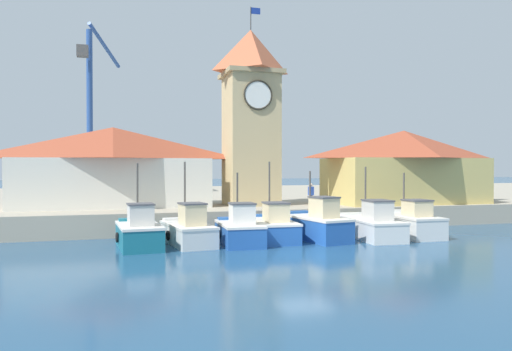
% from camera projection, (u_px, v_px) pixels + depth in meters
% --- Properties ---
extents(ground_plane, '(300.00, 300.00, 0.00)m').
position_uv_depth(ground_plane, '(304.00, 253.00, 23.38)').
color(ground_plane, navy).
extents(quay_wharf, '(120.00, 40.00, 1.38)m').
position_uv_depth(quay_wharf, '(202.00, 201.00, 49.78)').
color(quay_wharf, '#A89E89').
rests_on(quay_wharf, ground).
extents(fishing_boat_far_left, '(2.29, 4.31, 4.24)m').
position_uv_depth(fishing_boat_far_left, '(139.00, 232.00, 24.95)').
color(fishing_boat_far_left, '#196B7F').
rests_on(fishing_boat_far_left, ground).
extents(fishing_boat_left_outer, '(2.55, 4.80, 4.33)m').
position_uv_depth(fishing_boat_left_outer, '(188.00, 230.00, 26.02)').
color(fishing_boat_left_outer, silver).
rests_on(fishing_boat_left_outer, ground).
extents(fishing_boat_left_inner, '(2.21, 4.18, 3.76)m').
position_uv_depth(fishing_boat_left_inner, '(239.00, 230.00, 26.08)').
color(fishing_boat_left_inner, '#2356A8').
rests_on(fishing_boat_left_inner, ground).
extents(fishing_boat_mid_left, '(2.28, 4.96, 4.35)m').
position_uv_depth(fishing_boat_mid_left, '(272.00, 227.00, 27.60)').
color(fishing_boat_mid_left, '#2356A8').
rests_on(fishing_boat_mid_left, ground).
extents(fishing_boat_center, '(2.70, 5.05, 3.83)m').
position_uv_depth(fishing_boat_center, '(316.00, 225.00, 27.69)').
color(fishing_boat_center, '#2356A8').
rests_on(fishing_boat_center, ground).
extents(fishing_boat_mid_right, '(2.37, 5.32, 4.07)m').
position_uv_depth(fishing_boat_mid_right, '(371.00, 225.00, 28.27)').
color(fishing_boat_mid_right, silver).
rests_on(fishing_boat_mid_right, ground).
extents(fishing_boat_right_inner, '(2.21, 4.66, 3.72)m').
position_uv_depth(fishing_boat_right_inner, '(410.00, 223.00, 29.11)').
color(fishing_boat_right_inner, silver).
rests_on(fishing_boat_right_inner, ground).
extents(clock_tower, '(3.96, 3.96, 13.96)m').
position_uv_depth(clock_tower, '(251.00, 112.00, 35.21)').
color(clock_tower, tan).
rests_on(clock_tower, quay_wharf).
extents(warehouse_left, '(13.00, 6.05, 5.38)m').
position_uv_depth(warehouse_left, '(113.00, 166.00, 33.83)').
color(warehouse_left, silver).
rests_on(warehouse_left, quay_wharf).
extents(warehouse_right, '(11.51, 6.30, 5.41)m').
position_uv_depth(warehouse_right, '(404.00, 166.00, 37.38)').
color(warehouse_right, tan).
rests_on(warehouse_right, quay_wharf).
extents(port_crane_near, '(3.91, 7.69, 16.18)m').
position_uv_depth(port_crane_near, '(91.00, 132.00, 46.43)').
color(port_crane_near, navy).
rests_on(port_crane_near, quay_wharf).
extents(dock_worker_near_tower, '(0.34, 0.22, 1.62)m').
position_uv_depth(dock_worker_near_tower, '(311.00, 195.00, 32.22)').
color(dock_worker_near_tower, '#33333D').
rests_on(dock_worker_near_tower, quay_wharf).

